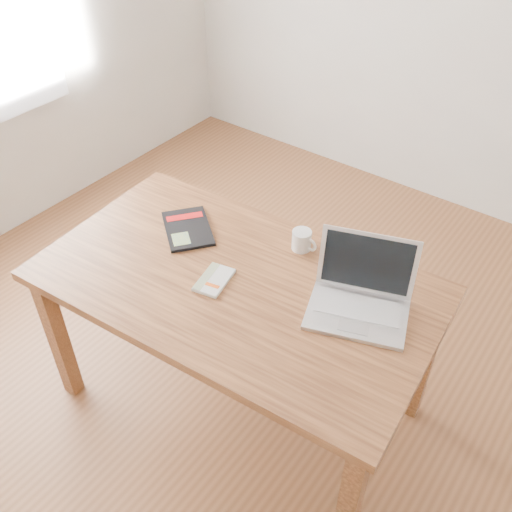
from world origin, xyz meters
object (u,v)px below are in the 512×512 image
Objects in this scene: black_guidebook at (188,228)px; laptop at (361,296)px; white_guidebook at (214,280)px; desk at (236,296)px; coffee_mug at (302,240)px.

black_guidebook is 0.77× the size of laptop.
white_guidebook is at bearing -176.67° from laptop.
laptop is (0.44, 0.15, 0.14)m from desk.
coffee_mug reaches higher than white_guidebook.
coffee_mug is at bearing 137.06° from laptop.
coffee_mug is (0.16, 0.36, 0.04)m from white_guidebook.
black_guidebook is at bearing -152.20° from coffee_mug.
white_guidebook and black_guidebook have the same top height.
laptop is at bearing 10.86° from white_guidebook.
black_guidebook is 0.80m from laptop.
white_guidebook is at bearing -140.27° from desk.
black_guidebook is (-0.29, 0.18, 0.00)m from white_guidebook.
black_guidebook reaches higher than desk.
desk is 0.38m from black_guidebook.
coffee_mug is at bearing -29.94° from black_guidebook.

